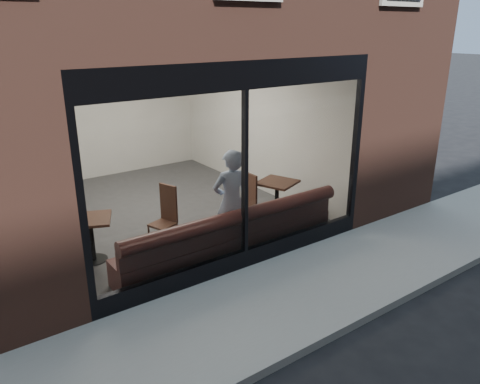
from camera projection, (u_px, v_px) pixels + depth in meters
ground at (340, 330)px, 5.93m from camera, size 120.00×120.00×0.00m
sidewalk_near at (288, 295)px, 6.69m from camera, size 40.00×2.00×0.01m
kerb_near at (343, 328)px, 5.87m from camera, size 40.00×0.10×0.12m
host_building_pier_right at (228, 100)px, 13.57m from camera, size 2.50×12.00×3.20m
host_building_backfill at (66, 99)px, 13.80m from camera, size 5.00×6.00×3.20m
cafe_floor at (161, 210)px, 9.75m from camera, size 6.00×6.00×0.00m
cafe_ceiling at (151, 52)px, 8.68m from camera, size 6.00×6.00×0.00m
cafe_wall_back at (102, 114)px, 11.50m from camera, size 5.00×0.00×5.00m
cafe_wall_left at (22, 155)px, 7.84m from camera, size 0.00×6.00×6.00m
cafe_wall_right at (256, 121)px, 10.59m from camera, size 0.00×6.00×6.00m
storefront_kick at (245, 258)px, 7.45m from camera, size 5.00×0.10×0.30m
storefront_header at (245, 75)px, 6.49m from camera, size 5.00×0.10×0.40m
storefront_mullion at (245, 174)px, 6.98m from camera, size 0.06×0.10×2.50m
storefront_glass at (246, 175)px, 6.95m from camera, size 4.80×0.00×4.80m
banquette at (230, 245)px, 7.73m from camera, size 4.00×0.55×0.45m
person at (231, 202)px, 7.73m from camera, size 0.72×0.55×1.79m
cafe_table_left at (89, 219)px, 7.43m from camera, size 0.86×0.86×0.04m
cafe_table_right at (277, 182)px, 9.18m from camera, size 0.89×0.89×0.04m
cafe_chair_left at (162, 224)px, 8.49m from camera, size 0.50×0.50×0.04m
cafe_chair_right at (243, 210)px, 9.15m from camera, size 0.38×0.38×0.04m
wall_poster at (29, 160)px, 7.60m from camera, size 0.02×0.54×0.72m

